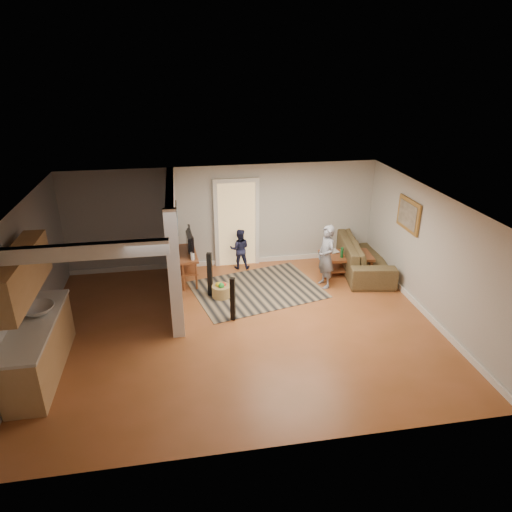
# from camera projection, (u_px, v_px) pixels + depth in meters

# --- Properties ---
(ground) EXTENTS (7.50, 7.50, 0.00)m
(ground) POSITION_uv_depth(u_px,v_px,m) (242.00, 327.00, 8.83)
(ground) COLOR brown
(ground) RESTS_ON ground
(room_shell) EXTENTS (7.54, 6.02, 2.52)m
(room_shell) POSITION_uv_depth(u_px,v_px,m) (181.00, 253.00, 8.46)
(room_shell) COLOR #ACAAA5
(room_shell) RESTS_ON ground
(area_rug) EXTENTS (3.13, 2.59, 0.01)m
(area_rug) POSITION_uv_depth(u_px,v_px,m) (257.00, 289.00, 10.24)
(area_rug) COLOR black
(area_rug) RESTS_ON ground
(sofa) EXTENTS (1.42, 2.74, 0.76)m
(sofa) POSITION_uv_depth(u_px,v_px,m) (361.00, 268.00, 11.32)
(sofa) COLOR #4D4226
(sofa) RESTS_ON ground
(coffee_table) EXTENTS (1.27, 0.80, 0.72)m
(coffee_table) POSITION_uv_depth(u_px,v_px,m) (346.00, 258.00, 10.92)
(coffee_table) COLOR brown
(coffee_table) RESTS_ON ground
(tv_console) EXTENTS (0.50, 1.15, 0.97)m
(tv_console) POSITION_uv_depth(u_px,v_px,m) (188.00, 255.00, 10.40)
(tv_console) COLOR brown
(tv_console) RESTS_ON ground
(speaker_left) EXTENTS (0.12, 0.12, 0.92)m
(speaker_left) POSITION_uv_depth(u_px,v_px,m) (233.00, 299.00, 8.90)
(speaker_left) COLOR black
(speaker_left) RESTS_ON ground
(speaker_right) EXTENTS (0.12, 0.12, 1.00)m
(speaker_right) POSITION_uv_depth(u_px,v_px,m) (210.00, 275.00, 9.81)
(speaker_right) COLOR black
(speaker_right) RESTS_ON ground
(toy_basket) EXTENTS (0.41, 0.41, 0.37)m
(toy_basket) POSITION_uv_depth(u_px,v_px,m) (221.00, 291.00, 9.88)
(toy_basket) COLOR #A78448
(toy_basket) RESTS_ON ground
(child) EXTENTS (0.45, 0.59, 1.45)m
(child) POSITION_uv_depth(u_px,v_px,m) (324.00, 286.00, 10.43)
(child) COLOR slate
(child) RESTS_ON ground
(toddler) EXTENTS (0.54, 0.45, 1.01)m
(toddler) POSITION_uv_depth(u_px,v_px,m) (240.00, 268.00, 11.31)
(toddler) COLOR #1F2141
(toddler) RESTS_ON ground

